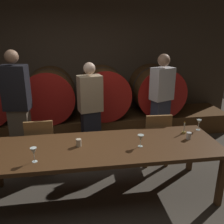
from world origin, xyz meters
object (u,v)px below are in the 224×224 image
(wine_barrel_center_left, at_px, (50,94))
(wine_glass_center_right, at_px, (141,138))
(wine_barrel_center_right, at_px, (103,92))
(wine_glass_far_right, at_px, (199,122))
(dining_table, at_px, (103,150))
(cup_left, at_px, (79,143))
(chair_right, at_px, (156,136))
(wine_glass_center_left, at_px, (34,152))
(guest_center, at_px, (90,110))
(chair_left, at_px, (41,143))
(guest_right, at_px, (161,101))
(wine_barrel_far_right, at_px, (156,90))
(candle_center, at_px, (184,130))
(cup_right, at_px, (189,136))
(guest_left, at_px, (18,109))

(wine_barrel_center_left, distance_m, wine_glass_center_right, 2.52)
(wine_barrel_center_right, bearing_deg, wine_glass_far_right, -57.22)
(dining_table, height_order, cup_left, cup_left)
(dining_table, relative_size, chair_right, 3.39)
(wine_glass_center_right, bearing_deg, wine_glass_far_right, 21.41)
(wine_glass_center_left, bearing_deg, guest_center, 63.07)
(wine_barrel_center_left, distance_m, chair_left, 1.46)
(chair_right, xyz_separation_m, guest_right, (0.28, 0.62, 0.39))
(wine_barrel_far_right, height_order, candle_center, wine_barrel_far_right)
(wine_glass_center_left, xyz_separation_m, cup_right, (1.94, 0.29, -0.08))
(chair_left, bearing_deg, wine_barrel_center_left, -93.15)
(wine_barrel_far_right, bearing_deg, wine_glass_far_right, -88.31)
(guest_center, bearing_deg, guest_right, 172.75)
(wine_barrel_far_right, relative_size, chair_right, 1.13)
(wine_barrel_far_right, relative_size, chair_left, 1.13)
(candle_center, relative_size, wine_glass_center_left, 1.07)
(wine_barrel_far_right, relative_size, wine_glass_center_right, 6.37)
(guest_right, bearing_deg, wine_glass_far_right, 80.27)
(candle_center, bearing_deg, chair_right, 117.31)
(wine_barrel_far_right, distance_m, guest_right, 0.82)
(guest_left, height_order, cup_right, guest_left)
(wine_barrel_center_right, height_order, candle_center, wine_barrel_center_right)
(chair_left, height_order, guest_center, guest_center)
(chair_left, xyz_separation_m, guest_left, (-0.34, 0.32, 0.46))
(guest_left, distance_m, guest_center, 1.14)
(chair_left, relative_size, chair_right, 1.00)
(chair_left, height_order, candle_center, candle_center)
(dining_table, bearing_deg, chair_left, 140.37)
(guest_center, xyz_separation_m, wine_glass_center_right, (0.53, -1.24, 0.02))
(guest_center, height_order, candle_center, guest_center)
(wine_glass_center_left, distance_m, wine_glass_center_right, 1.27)
(guest_center, bearing_deg, chair_left, 17.33)
(chair_left, bearing_deg, cup_right, 160.32)
(wine_barrel_center_left, height_order, wine_glass_center_left, wine_barrel_center_left)
(wine_barrel_center_left, bearing_deg, guest_center, -51.88)
(wine_barrel_center_right, xyz_separation_m, wine_glass_center_left, (-1.05, -2.36, -0.03))
(wine_barrel_far_right, distance_m, wine_glass_far_right, 1.81)
(wine_barrel_center_right, height_order, wine_glass_center_right, wine_barrel_center_right)
(guest_right, height_order, cup_right, guest_right)
(dining_table, bearing_deg, wine_barrel_far_right, 56.83)
(cup_left, bearing_deg, wine_glass_far_right, 8.32)
(guest_right, height_order, cup_left, guest_right)
(guest_left, bearing_deg, wine_barrel_center_left, -101.30)
(cup_right, bearing_deg, wine_glass_center_left, -171.38)
(guest_center, height_order, cup_left, guest_center)
(dining_table, relative_size, cup_left, 31.52)
(wine_glass_center_left, xyz_separation_m, cup_left, (0.49, 0.31, -0.08))
(cup_left, bearing_deg, wine_glass_center_left, -148.15)
(guest_right, xyz_separation_m, candle_center, (-0.04, -1.08, -0.10))
(chair_right, bearing_deg, guest_center, -23.39)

